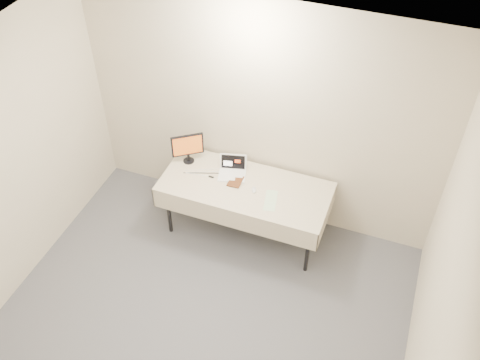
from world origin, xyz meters
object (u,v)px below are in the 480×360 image
(laptop, at_px, (232,170))
(book, at_px, (229,174))
(monitor, at_px, (188,146))
(table, at_px, (245,190))

(laptop, height_order, book, laptop)
(monitor, relative_size, book, 1.92)
(monitor, height_order, book, monitor)
(table, distance_m, book, 0.25)
(laptop, xyz_separation_m, book, (0.01, -0.12, 0.05))
(table, height_order, monitor, monitor)
(table, xyz_separation_m, monitor, (-0.75, 0.16, 0.28))
(table, height_order, book, book)
(table, bearing_deg, laptop, 144.68)
(table, relative_size, monitor, 4.98)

